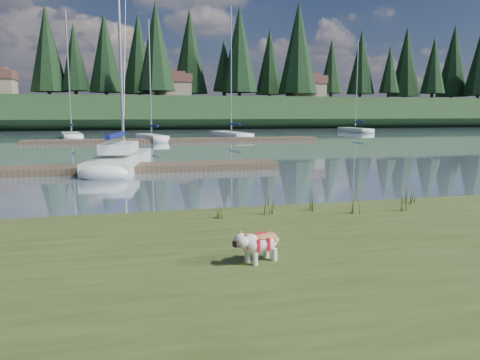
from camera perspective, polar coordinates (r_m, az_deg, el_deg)
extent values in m
plane|color=slate|center=(42.11, -10.29, 4.57)|extent=(200.00, 200.00, 0.00)
cube|color=#3D4D1F|center=(7.01, 11.31, -11.65)|extent=(60.00, 9.00, 0.35)
cube|color=#1C351A|center=(84.98, -12.39, 7.94)|extent=(200.00, 20.00, 5.00)
cylinder|color=silver|center=(6.85, 1.83, -9.61)|extent=(0.09, 0.09, 0.18)
cylinder|color=silver|center=(6.99, 0.88, -9.25)|extent=(0.09, 0.09, 0.18)
cylinder|color=silver|center=(7.08, 4.18, -9.05)|extent=(0.09, 0.09, 0.18)
cylinder|color=silver|center=(7.21, 3.22, -8.71)|extent=(0.09, 0.09, 0.18)
ellipsoid|color=silver|center=(6.98, 2.61, -7.62)|extent=(0.68, 0.51, 0.28)
ellipsoid|color=#A5663E|center=(6.96, 2.62, -6.90)|extent=(0.50, 0.42, 0.10)
ellipsoid|color=silver|center=(6.74, 0.18, -7.39)|extent=(0.28, 0.28, 0.21)
cube|color=black|center=(6.69, -0.45, -7.82)|extent=(0.10, 0.12, 0.08)
cube|color=white|center=(23.00, -14.25, 2.13)|extent=(3.30, 8.76, 0.70)
ellipsoid|color=white|center=(27.21, -12.81, 3.07)|extent=(2.22, 2.61, 0.70)
cylinder|color=silver|center=(24.12, -14.56, 19.26)|extent=(0.14, 0.14, 12.97)
cube|color=#0D1455|center=(21.66, -14.91, 5.28)|extent=(0.83, 3.87, 0.20)
cube|color=white|center=(22.46, -14.51, 3.85)|extent=(1.85, 3.29, 0.45)
cube|color=#4C3D2C|center=(21.10, -17.14, 1.30)|extent=(16.00, 2.00, 0.30)
cube|color=#4C3D2C|center=(42.29, -7.58, 4.85)|extent=(26.00, 2.20, 0.30)
cube|color=white|center=(50.05, -19.82, 5.02)|extent=(2.78, 7.62, 0.70)
ellipsoid|color=white|center=(53.76, -20.04, 5.19)|extent=(1.91, 2.25, 0.70)
cylinder|color=silver|center=(50.16, -20.18, 12.33)|extent=(0.12, 0.12, 11.64)
cube|color=#0D1455|center=(48.99, -19.82, 6.34)|extent=(0.64, 2.96, 0.20)
cube|color=white|center=(44.12, -10.71, 5.00)|extent=(2.71, 6.54, 0.70)
ellipsoid|color=white|center=(47.20, -11.74, 5.17)|extent=(1.71, 1.98, 0.70)
cylinder|color=silver|center=(44.18, -10.91, 12.26)|extent=(0.12, 0.12, 10.03)
cube|color=#0D1455|center=(43.24, -10.45, 6.51)|extent=(0.71, 2.52, 0.20)
cube|color=white|center=(49.40, -1.06, 5.46)|extent=(2.77, 8.30, 0.70)
ellipsoid|color=white|center=(53.25, -2.55, 5.65)|extent=(2.02, 2.41, 0.70)
cylinder|color=silver|center=(49.56, -1.08, 13.39)|extent=(0.12, 0.12, 12.52)
cube|color=#0D1455|center=(48.32, -0.62, 6.80)|extent=(0.57, 3.24, 0.20)
cube|color=white|center=(64.89, 13.87, 5.87)|extent=(2.05, 7.59, 0.70)
ellipsoid|color=white|center=(68.31, 12.51, 6.01)|extent=(1.73, 2.12, 0.70)
cylinder|color=silver|center=(64.97, 14.06, 11.33)|extent=(0.12, 0.12, 11.22)
cube|color=#0D1455|center=(63.94, 14.30, 6.88)|extent=(0.33, 3.00, 0.20)
cone|color=#475B23|center=(10.14, 3.27, -2.47)|extent=(0.03, 0.03, 0.63)
cone|color=brown|center=(10.12, 3.98, -2.86)|extent=(0.03, 0.03, 0.50)
cone|color=#475B23|center=(10.18, 3.55, -2.26)|extent=(0.03, 0.03, 0.69)
cone|color=brown|center=(10.18, 4.07, -2.99)|extent=(0.03, 0.03, 0.44)
cone|color=#475B23|center=(10.08, 3.52, -2.73)|extent=(0.03, 0.03, 0.56)
cone|color=#475B23|center=(10.64, 8.47, -2.29)|extent=(0.03, 0.03, 0.54)
cone|color=brown|center=(10.63, 9.16, -2.61)|extent=(0.03, 0.03, 0.43)
cone|color=#475B23|center=(10.69, 8.71, -2.10)|extent=(0.03, 0.03, 0.59)
cone|color=brown|center=(10.68, 9.22, -2.71)|extent=(0.03, 0.03, 0.38)
cone|color=#475B23|center=(10.58, 8.74, -2.50)|extent=(0.03, 0.03, 0.49)
cone|color=#475B23|center=(11.17, 19.03, -2.21)|extent=(0.03, 0.03, 0.52)
cone|color=brown|center=(11.19, 19.69, -2.50)|extent=(0.03, 0.03, 0.41)
cone|color=#475B23|center=(11.23, 19.21, -2.04)|extent=(0.03, 0.03, 0.57)
cone|color=brown|center=(11.24, 19.70, -2.59)|extent=(0.03, 0.03, 0.36)
cone|color=#475B23|center=(11.12, 19.34, -2.41)|extent=(0.03, 0.03, 0.46)
cone|color=#475B23|center=(9.80, -2.86, -3.37)|extent=(0.03, 0.03, 0.45)
cone|color=brown|center=(9.76, -2.14, -3.68)|extent=(0.03, 0.03, 0.36)
cone|color=#475B23|center=(9.84, -2.55, -3.19)|extent=(0.03, 0.03, 0.50)
cone|color=brown|center=(9.81, -2.02, -3.75)|extent=(0.03, 0.03, 0.32)
cone|color=#475B23|center=(9.73, -2.65, -3.59)|extent=(0.03, 0.03, 0.41)
cone|color=#475B23|center=(10.56, 13.57, -2.72)|extent=(0.03, 0.03, 0.46)
cone|color=brown|center=(10.56, 14.27, -3.00)|extent=(0.03, 0.03, 0.37)
cone|color=#475B23|center=(10.61, 13.79, -2.55)|extent=(0.03, 0.03, 0.51)
cone|color=brown|center=(10.61, 14.31, -3.08)|extent=(0.03, 0.03, 0.32)
cone|color=#475B23|center=(10.50, 13.87, -2.92)|extent=(0.03, 0.03, 0.42)
cone|color=#475B23|center=(12.02, 19.84, -1.45)|extent=(0.03, 0.03, 0.56)
cone|color=brown|center=(12.03, 20.45, -1.74)|extent=(0.03, 0.03, 0.44)
cone|color=#475B23|center=(12.07, 20.00, -1.29)|extent=(0.03, 0.03, 0.61)
cone|color=brown|center=(12.08, 20.45, -1.83)|extent=(0.03, 0.03, 0.39)
cone|color=#475B23|center=(11.97, 20.13, -1.64)|extent=(0.03, 0.03, 0.50)
cube|color=#33281C|center=(11.01, 1.39, -4.77)|extent=(60.00, 0.50, 0.14)
cylinder|color=#382619|center=(84.30, -19.35, 9.98)|extent=(0.60, 0.60, 1.80)
cone|color=black|center=(84.74, -19.54, 13.93)|extent=(4.84, 4.84, 11.00)
cylinder|color=#382619|center=(78.23, -10.06, 10.49)|extent=(0.60, 0.60, 1.80)
cone|color=black|center=(78.87, -10.19, 15.72)|extent=(6.16, 6.16, 14.00)
cylinder|color=#382619|center=(83.93, -1.94, 10.44)|extent=(0.60, 0.60, 1.80)
cone|color=black|center=(84.28, -1.95, 13.81)|extent=(3.96, 3.96, 9.00)
cylinder|color=#382619|center=(85.76, 7.02, 10.34)|extent=(0.60, 0.60, 1.80)
cone|color=black|center=(86.46, 7.11, 15.71)|extent=(7.04, 7.04, 16.00)
cylinder|color=#382619|center=(94.37, 14.41, 9.94)|extent=(0.60, 0.60, 1.80)
cone|color=black|center=(94.80, 14.55, 13.74)|extent=(5.28, 5.28, 12.00)
cylinder|color=#382619|center=(97.95, 22.34, 9.51)|extent=(0.60, 0.60, 1.80)
cone|color=black|center=(98.30, 22.52, 12.79)|extent=(4.62, 4.62, 10.50)
cylinder|color=#382619|center=(108.40, 26.99, 9.05)|extent=(0.60, 0.60, 1.80)
cone|color=black|center=(108.84, 27.23, 12.72)|extent=(5.94, 5.94, 13.50)
cube|color=gray|center=(83.50, -8.24, 10.72)|extent=(6.00, 5.00, 2.80)
cube|color=brown|center=(83.62, -8.27, 12.16)|extent=(6.30, 5.30, 1.40)
cube|color=brown|center=(83.69, -8.28, 12.70)|extent=(4.20, 3.60, 0.70)
cube|color=gray|center=(87.45, 8.02, 10.60)|extent=(6.00, 5.00, 2.80)
cube|color=brown|center=(87.57, 8.05, 11.98)|extent=(6.30, 5.30, 1.40)
cube|color=brown|center=(87.63, 8.06, 12.50)|extent=(4.20, 3.60, 0.70)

